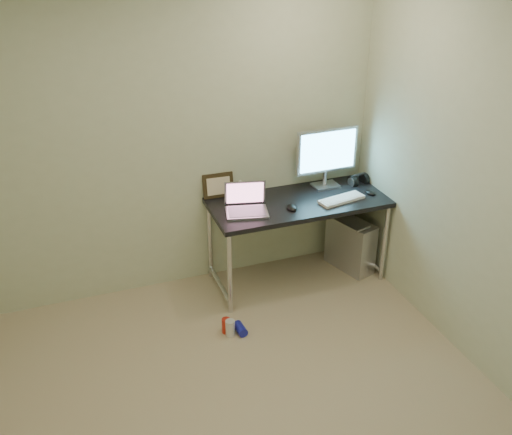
% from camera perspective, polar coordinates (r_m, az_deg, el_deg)
% --- Properties ---
extents(floor, '(3.50, 3.50, 0.00)m').
position_cam_1_polar(floor, '(3.75, -1.82, -20.32)').
color(floor, tan).
rests_on(floor, ground).
extents(wall_back, '(3.50, 0.02, 2.50)m').
position_cam_1_polar(wall_back, '(4.49, -9.24, 7.18)').
color(wall_back, beige).
rests_on(wall_back, ground).
extents(wall_right, '(0.02, 3.50, 2.50)m').
position_cam_1_polar(wall_right, '(3.80, 23.76, 1.30)').
color(wall_right, beige).
rests_on(wall_right, ground).
extents(desk, '(1.46, 0.64, 0.75)m').
position_cam_1_polar(desk, '(4.73, 4.23, 0.78)').
color(desk, black).
rests_on(desk, ground).
extents(tower_computer, '(0.32, 0.48, 0.50)m').
position_cam_1_polar(tower_computer, '(5.14, 9.41, -2.67)').
color(tower_computer, silver).
rests_on(tower_computer, ground).
extents(cable_a, '(0.01, 0.16, 0.69)m').
position_cam_1_polar(cable_a, '(5.25, 7.63, 0.21)').
color(cable_a, black).
rests_on(cable_a, ground).
extents(cable_b, '(0.02, 0.11, 0.71)m').
position_cam_1_polar(cable_b, '(5.28, 8.58, 0.08)').
color(cable_b, black).
rests_on(cable_b, ground).
extents(can_red, '(0.08, 0.08, 0.12)m').
position_cam_1_polar(can_red, '(4.40, -3.00, -10.74)').
color(can_red, red).
rests_on(can_red, ground).
extents(can_white, '(0.09, 0.09, 0.13)m').
position_cam_1_polar(can_white, '(4.37, -2.59, -10.99)').
color(can_white, silver).
rests_on(can_white, ground).
extents(can_blue, '(0.08, 0.13, 0.07)m').
position_cam_1_polar(can_blue, '(4.40, -1.57, -11.07)').
color(can_blue, '#1A1FAA').
rests_on(can_blue, ground).
extents(laptop, '(0.38, 0.33, 0.23)m').
position_cam_1_polar(laptop, '(4.48, -0.99, 1.29)').
color(laptop, '#B5B6BE').
rests_on(laptop, desk).
extents(monitor, '(0.55, 0.16, 0.52)m').
position_cam_1_polar(monitor, '(4.86, 7.11, 6.40)').
color(monitor, '#B5B6BE').
rests_on(monitor, desk).
extents(keyboard, '(0.41, 0.20, 0.02)m').
position_cam_1_polar(keyboard, '(4.72, 8.55, 1.82)').
color(keyboard, white).
rests_on(keyboard, desk).
extents(mouse_right, '(0.09, 0.12, 0.03)m').
position_cam_1_polar(mouse_right, '(4.88, 11.40, 2.51)').
color(mouse_right, black).
rests_on(mouse_right, desk).
extents(mouse_left, '(0.08, 0.12, 0.04)m').
position_cam_1_polar(mouse_left, '(4.53, 3.59, 1.09)').
color(mouse_left, black).
rests_on(mouse_left, desk).
extents(headphones, '(0.18, 0.11, 0.11)m').
position_cam_1_polar(headphones, '(5.06, 10.24, 3.69)').
color(headphones, black).
rests_on(headphones, desk).
extents(picture_frame, '(0.26, 0.08, 0.21)m').
position_cam_1_polar(picture_frame, '(4.71, -3.81, 3.22)').
color(picture_frame, black).
rests_on(picture_frame, desk).
extents(webcam, '(0.04, 0.03, 0.12)m').
position_cam_1_polar(webcam, '(4.77, -1.52, 3.34)').
color(webcam, silver).
rests_on(webcam, desk).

